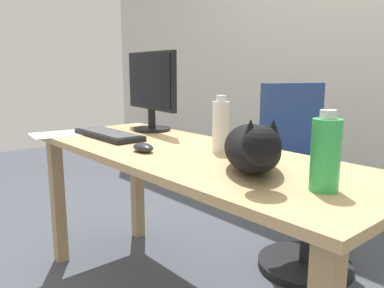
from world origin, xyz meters
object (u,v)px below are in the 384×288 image
Objects in this scene: cat at (253,147)px; computer_mouse at (143,148)px; office_chair at (303,188)px; monitor at (151,88)px; water_bottle at (221,126)px; spray_bottle at (326,154)px; keyboard at (108,134)px.

computer_mouse is at bearing -168.67° from cat.
monitor reaches higher than office_chair.
monitor is 1.03× the size of cat.
monitor is 2.12× the size of water_bottle.
office_chair is 4.32× the size of spray_bottle.
office_chair is at bearing 126.15° from spray_bottle.
office_chair is at bearing 90.90° from water_bottle.
water_bottle is at bearing -89.10° from office_chair.
monitor is at bearing 141.74° from computer_mouse.
keyboard is 0.63m from water_bottle.
monitor is (-0.62, -0.51, 0.51)m from office_chair.
spray_bottle reaches higher than cat.
keyboard is 1.14m from spray_bottle.
cat is (0.89, 0.04, 0.07)m from keyboard.
cat is at bearing -25.74° from water_bottle.
monitor is 0.96m from cat.
spray_bottle is (1.14, 0.04, 0.09)m from keyboard.
water_bottle is at bearing -9.37° from monitor.
water_bottle is at bearing 49.59° from computer_mouse.
computer_mouse is (0.40, -0.06, 0.00)m from keyboard.
computer_mouse is 0.49× the size of water_bottle.
computer_mouse is (0.43, -0.34, -0.21)m from monitor.
office_chair is 1.03m from keyboard.
spray_bottle is (1.17, -0.24, -0.12)m from monitor.
office_chair is 0.92m from computer_mouse.
keyboard is (-0.59, -0.79, 0.29)m from office_chair.
keyboard is at bearing -177.66° from cat.
water_bottle is 0.56m from spray_bottle.
cat is 0.50m from computer_mouse.
monitor is 1.20m from spray_bottle.
office_chair reaches higher than computer_mouse.
water_bottle is at bearing 154.26° from cat.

